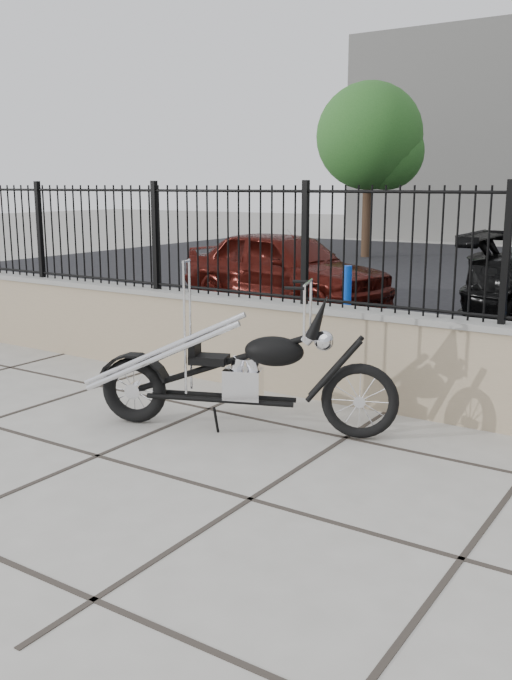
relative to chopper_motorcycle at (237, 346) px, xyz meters
The scene contains 7 objects.
ground_plane 1.67m from the chopper_motorcycle, 51.81° to the right, with size 90.00×90.00×0.00m, color #99968E.
retaining_wall 1.65m from the chopper_motorcycle, 55.72° to the left, with size 14.00×0.36×0.96m, color gray.
iron_fence 1.80m from the chopper_motorcycle, 55.72° to the left, with size 14.00×0.08×1.20m, color black.
chopper_motorcycle is the anchor object (origin of this frame).
car_red 6.75m from the chopper_motorcycle, 117.57° to the left, with size 1.64×4.09×1.39m, color #3E0D08.
bollard_a 3.88m from the chopper_motorcycle, 101.96° to the left, with size 0.13×0.13×1.09m, color blue.
tree_left 16.61m from the chopper_motorcycle, 110.84° to the left, with size 3.15×3.15×5.31m.
Camera 1 is at (2.61, -3.90, 2.16)m, focal length 38.00 mm.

